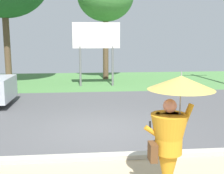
{
  "coord_description": "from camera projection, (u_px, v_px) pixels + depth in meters",
  "views": [
    {
      "loc": [
        -0.4,
        -7.95,
        2.65
      ],
      "look_at": [
        0.47,
        1.0,
        1.1
      ],
      "focal_mm": 45.55,
      "sensor_mm": 36.0,
      "label": 1
    }
  ],
  "objects": [
    {
      "name": "roadside_billboard",
      "position": [
        96.0,
        40.0,
        15.57
      ],
      "size": [
        2.6,
        0.12,
        3.5
      ],
      "color": "slate",
      "rests_on": "ground_plane"
    },
    {
      "name": "monk_pedestrian",
      "position": [
        171.0,
        134.0,
        4.58
      ],
      "size": [
        1.11,
        1.06,
        2.13
      ],
      "rotation": [
        0.0,
        0.0,
        -0.16
      ],
      "color": "orange",
      "rests_on": "ground_plane"
    },
    {
      "name": "ground_plane",
      "position": [
        95.0,
        108.0,
        11.18
      ],
      "size": [
        40.0,
        22.0,
        0.2
      ],
      "color": "#4C4C4F"
    }
  ]
}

